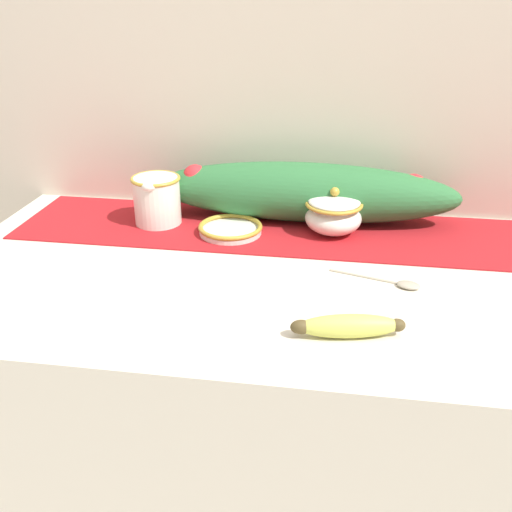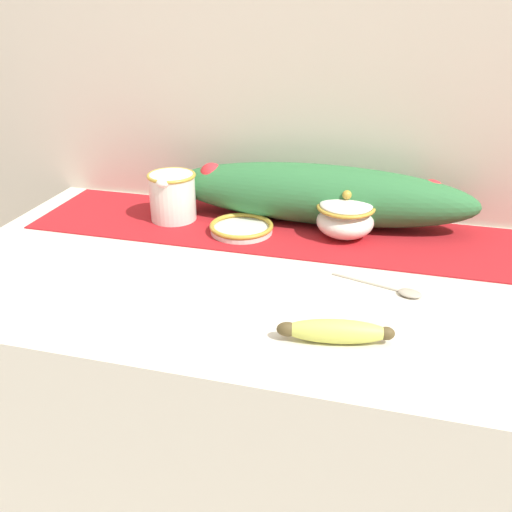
% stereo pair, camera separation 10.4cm
% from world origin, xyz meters
% --- Properties ---
extents(countertop, '(1.38, 0.69, 0.90)m').
position_xyz_m(countertop, '(0.00, 0.00, 0.45)').
color(countertop, beige).
rests_on(countertop, ground_plane).
extents(back_wall, '(2.18, 0.04, 2.40)m').
position_xyz_m(back_wall, '(0.00, 0.37, 1.20)').
color(back_wall, beige).
rests_on(back_wall, ground_plane).
extents(table_runner, '(1.27, 0.27, 0.00)m').
position_xyz_m(table_runner, '(0.00, 0.20, 0.90)').
color(table_runner, '#A8191E').
rests_on(table_runner, countertop).
extents(cream_pitcher, '(0.11, 0.13, 0.11)m').
position_xyz_m(cream_pitcher, '(-0.33, 0.20, 0.96)').
color(cream_pitcher, white).
rests_on(cream_pitcher, countertop).
extents(sugar_bowl, '(0.12, 0.12, 0.10)m').
position_xyz_m(sugar_bowl, '(0.07, 0.20, 0.95)').
color(sugar_bowl, white).
rests_on(sugar_bowl, countertop).
extents(small_dish, '(0.14, 0.14, 0.02)m').
position_xyz_m(small_dish, '(-0.15, 0.16, 0.91)').
color(small_dish, white).
rests_on(small_dish, countertop).
extents(banana, '(0.18, 0.07, 0.04)m').
position_xyz_m(banana, '(0.11, -0.21, 0.92)').
color(banana, '#CCD156').
rests_on(banana, countertop).
extents(spoon, '(0.17, 0.06, 0.01)m').
position_xyz_m(spoon, '(0.20, -0.03, 0.91)').
color(spoon, '#A89E89').
rests_on(spoon, countertop).
extents(poinsettia_garland, '(0.70, 0.15, 0.13)m').
position_xyz_m(poinsettia_garland, '(0.00, 0.27, 0.97)').
color(poinsettia_garland, '#2D6B38').
rests_on(poinsettia_garland, countertop).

